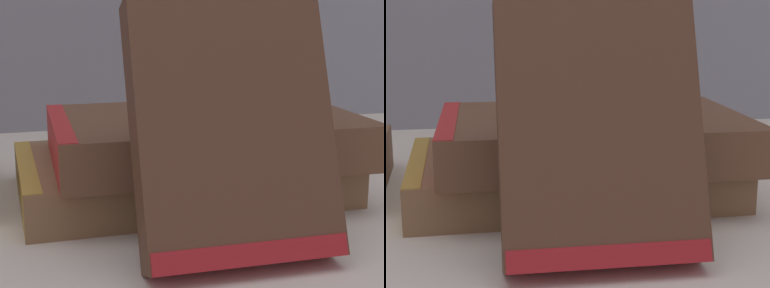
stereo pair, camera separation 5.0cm
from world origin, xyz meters
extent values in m
plane|color=beige|center=(0.00, 0.00, 0.00)|extent=(3.00, 3.00, 0.00)
cube|color=brown|center=(0.01, 0.06, 0.02)|extent=(0.24, 0.16, 0.03)
cube|color=olive|center=(-0.10, 0.06, 0.02)|extent=(0.02, 0.15, 0.03)
cube|color=brown|center=(0.03, 0.04, 0.05)|extent=(0.22, 0.15, 0.03)
cube|color=#B22323|center=(-0.07, 0.04, 0.05)|extent=(0.01, 0.14, 0.03)
cube|color=#4C2D1E|center=(0.01, -0.06, 0.07)|extent=(0.11, 0.08, 0.15)
cube|color=maroon|center=(0.01, -0.09, 0.01)|extent=(0.11, 0.03, 0.02)
cylinder|color=white|center=(0.05, 0.02, 0.07)|extent=(0.05, 0.05, 0.01)
torus|color=tan|center=(0.05, 0.02, 0.07)|extent=(0.06, 0.06, 0.01)
sphere|color=tan|center=(0.05, 0.05, 0.07)|extent=(0.01, 0.01, 0.01)
camera|label=1|loc=(-0.10, -0.39, 0.14)|focal=60.00mm
camera|label=2|loc=(-0.05, -0.40, 0.14)|focal=60.00mm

